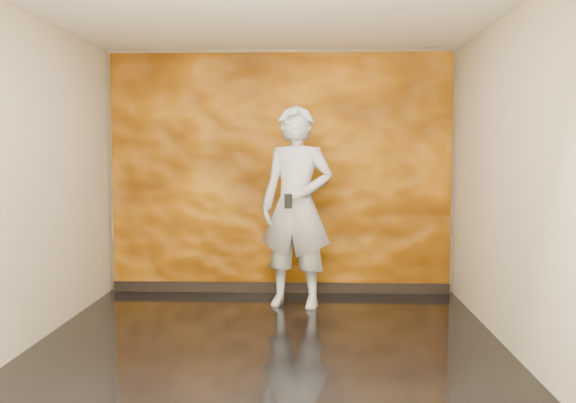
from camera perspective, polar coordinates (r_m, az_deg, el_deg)
The scene contains 5 objects.
room at distance 5.43m, azimuth -1.72°, elevation 1.92°, with size 4.02×4.02×2.81m.
feature_wall at distance 7.39m, azimuth -0.69°, elevation 2.48°, with size 3.90×0.06×2.75m, color orange.
baseboard at distance 7.51m, azimuth -0.69°, elevation -7.64°, with size 3.90×0.04×0.12m, color black.
man at distance 6.73m, azimuth 0.76°, elevation -0.48°, with size 0.77×0.51×2.11m, color #ACB3BD.
phone at distance 6.44m, azimuth 0.02°, elevation 0.02°, with size 0.08×0.02×0.15m, color black.
Camera 1 is at (0.37, -5.41, 1.65)m, focal length 40.00 mm.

